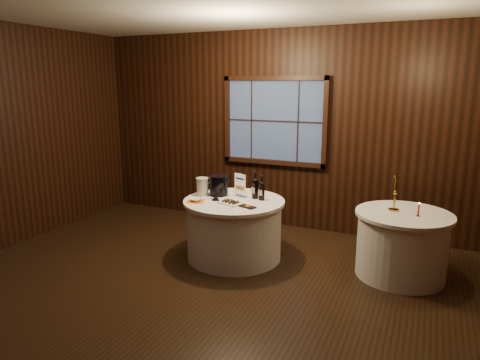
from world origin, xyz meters
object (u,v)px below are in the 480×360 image
at_px(port_bottle_right, 262,189).
at_px(red_candle, 419,211).
at_px(glass_pitcher, 202,187).
at_px(main_table, 234,229).
at_px(side_table, 402,244).
at_px(ice_bucket, 219,185).
at_px(chocolate_plate, 230,202).
at_px(brass_candlestick, 395,198).
at_px(grape_bunch, 216,199).
at_px(cracker_bowl, 196,200).
at_px(chocolate_box, 248,207).
at_px(sign_stand, 240,189).
at_px(port_bottle_left, 255,187).

height_order(port_bottle_right, red_candle, port_bottle_right).
bearing_deg(glass_pitcher, main_table, -23.89).
bearing_deg(side_table, port_bottle_right, -174.67).
distance_m(glass_pitcher, red_candle, 2.63).
relative_size(port_bottle_right, ice_bucket, 1.19).
distance_m(port_bottle_right, red_candle, 1.83).
distance_m(chocolate_plate, glass_pitcher, 0.56).
bearing_deg(brass_candlestick, chocolate_plate, -164.75).
relative_size(ice_bucket, glass_pitcher, 1.13).
xyz_separation_m(grape_bunch, cracker_bowl, (-0.21, -0.13, 0.00)).
bearing_deg(port_bottle_right, chocolate_box, -87.71).
bearing_deg(glass_pitcher, cracker_bowl, -97.03).
bearing_deg(red_candle, brass_candlestick, 156.05).
relative_size(glass_pitcher, cracker_bowl, 1.64).
height_order(ice_bucket, grape_bunch, ice_bucket).
distance_m(side_table, cracker_bowl, 2.50).
height_order(main_table, sign_stand, sign_stand).
height_order(sign_stand, red_candle, sign_stand).
xyz_separation_m(sign_stand, glass_pitcher, (-0.48, -0.15, 0.01)).
xyz_separation_m(side_table, glass_pitcher, (-2.47, -0.27, 0.50)).
xyz_separation_m(port_bottle_right, grape_bunch, (-0.51, -0.27, -0.12)).
relative_size(main_table, glass_pitcher, 5.44).
relative_size(side_table, cracker_bowl, 7.52).
bearing_deg(brass_candlestick, grape_bunch, -167.63).
xyz_separation_m(chocolate_box, brass_candlestick, (1.60, 0.56, 0.15)).
distance_m(sign_stand, port_bottle_left, 0.21).
bearing_deg(sign_stand, port_bottle_right, 14.80).
xyz_separation_m(port_bottle_left, glass_pitcher, (-0.68, -0.15, -0.03)).
relative_size(port_bottle_right, chocolate_box, 1.59).
xyz_separation_m(port_bottle_right, red_candle, (1.83, 0.07, -0.07)).
distance_m(brass_candlestick, red_candle, 0.30).
distance_m(side_table, glass_pitcher, 2.54).
height_order(ice_bucket, chocolate_plate, ice_bucket).
distance_m(side_table, port_bottle_left, 1.87).
relative_size(port_bottle_left, chocolate_box, 1.74).
distance_m(glass_pitcher, cracker_bowl, 0.31).
bearing_deg(grape_bunch, port_bottle_left, 37.45).
distance_m(main_table, cracker_bowl, 0.63).
height_order(main_table, grape_bunch, grape_bunch).
bearing_deg(side_table, ice_bucket, -175.63).
relative_size(sign_stand, glass_pitcher, 1.33).
bearing_deg(glass_pitcher, red_candle, -15.92).
height_order(main_table, chocolate_plate, chocolate_plate).
height_order(glass_pitcher, brass_candlestick, brass_candlestick).
height_order(port_bottle_left, brass_candlestick, brass_candlestick).
distance_m(side_table, chocolate_plate, 2.06).
distance_m(chocolate_plate, red_candle, 2.15).
bearing_deg(main_table, chocolate_box, -39.39).
height_order(chocolate_plate, grape_bunch, chocolate_plate).
bearing_deg(main_table, sign_stand, 87.17).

